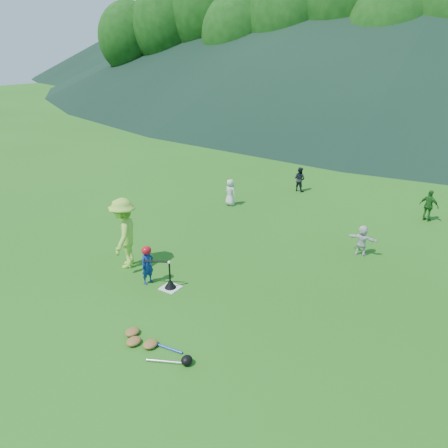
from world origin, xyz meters
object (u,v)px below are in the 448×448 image
home_plate (171,288)px  fielder_b (299,179)px  equipment_pile (150,344)px  fielder_d (362,240)px  adult_coach (124,233)px  fielder_c (429,206)px  batter_child (147,265)px  fielder_a (230,192)px  batting_tee (170,284)px

home_plate → fielder_b: (-0.55, 9.17, 0.50)m
equipment_pile → fielder_d: bearing=70.5°
adult_coach → fielder_b: (1.25, 8.88, -0.47)m
fielder_b → fielder_c: size_ratio=0.92×
batter_child → fielder_a: (-1.39, 6.18, 0.01)m
fielder_a → fielder_b: (1.50, 3.07, 0.00)m
fielder_b → fielder_c: (5.15, -0.70, 0.04)m
fielder_d → equipment_pile: fielder_d is taller
batting_tee → equipment_pile: batting_tee is taller
adult_coach → fielder_a: size_ratio=1.94×
adult_coach → equipment_pile: adult_coach is taller
fielder_b → equipment_pile: 11.34m
fielder_c → equipment_pile: bearing=85.2°
home_plate → fielder_a: (-2.05, 6.09, 0.50)m
home_plate → fielder_d: fielder_d is taller
fielder_b → fielder_d: size_ratio=1.11×
fielder_b → batting_tee: bearing=101.7°
home_plate → equipment_pile: bearing=-60.8°
fielder_d → batting_tee: (-3.47, -4.54, -0.33)m
home_plate → fielder_c: bearing=61.4°
batter_child → fielder_d: (4.12, 4.63, -0.04)m
fielder_c → batting_tee: (-4.61, -8.46, -0.43)m
adult_coach → batting_tee: size_ratio=2.90×
fielder_d → batting_tee: size_ratio=1.36×
fielder_a → adult_coach: bearing=104.5°
home_plate → fielder_a: size_ratio=0.44×
batter_child → fielder_b: 9.26m
fielder_b → batting_tee: 9.19m
fielder_b → equipment_pile: size_ratio=0.57×
fielder_c → batter_child: bearing=71.9°
equipment_pile → home_plate: bearing=119.2°
batter_child → equipment_pile: (1.79, -1.95, -0.44)m
fielder_d → equipment_pile: 6.99m
batting_tee → fielder_d: bearing=52.6°
fielder_b → batting_tee: fielder_b is taller
home_plate → batting_tee: (0.00, 0.00, 0.12)m
adult_coach → home_plate: bearing=50.3°
fielder_b → equipment_pile: bearing=106.8°
fielder_a → fielder_d: size_ratio=1.10×
batter_child → adult_coach: size_ratio=0.51×
fielder_a → batter_child: bearing=114.7°
fielder_b → fielder_a: bearing=72.3°
fielder_c → fielder_d: (-1.14, -3.93, -0.09)m
batter_child → fielder_b: bearing=8.0°
fielder_c → fielder_d: 4.09m
fielder_c → fielder_d: bearing=87.3°
fielder_a → batting_tee: 6.44m
adult_coach → batting_tee: 2.01m
home_plate → fielder_a: 6.45m
home_plate → fielder_c: 9.65m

